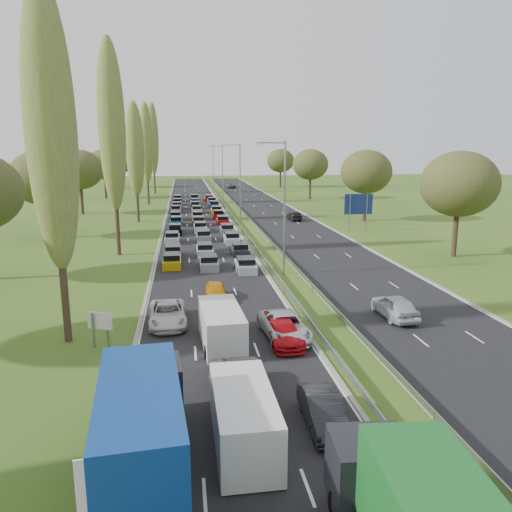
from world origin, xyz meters
TOP-DOWN VIEW (x-y plane):
  - ground at (4.50, 80.00)m, footprint 260.00×260.00m
  - near_carriageway at (-2.25, 82.50)m, footprint 10.50×215.00m
  - far_carriageway at (11.25, 82.50)m, footprint 10.50×215.00m
  - central_reservation at (4.50, 82.50)m, footprint 2.36×215.00m
  - lamp_columns at (4.50, 78.00)m, footprint 0.18×140.18m
  - poplar_row at (-11.50, 68.17)m, footprint 2.80×127.80m
  - woodland_left at (-22.00, 62.63)m, footprint 8.00×166.00m
  - woodland_right at (24.00, 66.67)m, footprint 8.00×153.00m
  - traffic_queue_fill at (-2.21, 77.46)m, footprint 9.10×69.60m
  - near_car_2 at (-5.65, 31.05)m, footprint 2.55×5.22m
  - near_car_6 at (-2.07, 20.06)m, footprint 2.78×5.71m
  - near_car_7 at (-2.48, 27.47)m, footprint 2.20×4.98m
  - near_car_8 at (-2.17, 36.11)m, footprint 1.61×3.85m
  - near_car_9 at (1.07, 17.72)m, footprint 1.56×4.19m
  - near_car_10 at (1.45, 27.66)m, footprint 2.87×5.47m
  - near_car_11 at (1.23, 26.79)m, footprint 1.94×4.59m
  - far_car_0 at (9.64, 30.19)m, footprint 2.00×4.74m
  - far_car_1 at (13.01, 76.87)m, footprint 1.63×4.19m
  - far_car_2 at (9.29, 144.40)m, footprint 2.56×5.50m
  - blue_lorry at (-6.00, 15.34)m, footprint 2.60×9.34m
  - white_van_front at (-2.36, 16.98)m, footprint 2.24×5.71m
  - white_van_rear at (-2.44, 27.20)m, footprint 2.22×5.67m
  - info_sign at (-9.40, 27.79)m, footprint 1.44×0.61m
  - direction_sign at (19.40, 65.16)m, footprint 4.00×0.16m

SIDE VIEW (x-z plane):
  - ground at x=4.50m, z-range 0.00..0.00m
  - near_carriageway at x=-2.25m, z-range -0.02..0.02m
  - far_carriageway at x=11.25m, z-range -0.02..0.02m
  - traffic_queue_fill at x=-2.21m, z-range 0.04..0.84m
  - central_reservation at x=4.50m, z-range 0.39..0.71m
  - near_car_8 at x=-2.17m, z-range 0.02..1.32m
  - near_car_11 at x=1.23m, z-range 0.02..1.34m
  - far_car_1 at x=13.01m, z-range 0.02..1.38m
  - near_car_9 at x=1.07m, z-range 0.02..1.39m
  - near_car_7 at x=-2.48m, z-range 0.02..1.44m
  - near_car_2 at x=-5.65m, z-range 0.02..1.45m
  - near_car_10 at x=1.45m, z-range 0.02..1.49m
  - far_car_2 at x=9.29m, z-range 0.02..1.54m
  - near_car_6 at x=-2.07m, z-range 0.02..1.58m
  - far_car_0 at x=9.64m, z-range 0.02..1.62m
  - white_van_rear at x=-2.44m, z-range 0.03..2.31m
  - white_van_front at x=-2.36m, z-range 0.03..2.32m
  - info_sign at x=-9.40m, z-range 0.32..2.42m
  - blue_lorry at x=-6.00m, z-range 0.07..4.01m
  - direction_sign at x=19.40m, z-range 0.97..6.17m
  - lamp_columns at x=4.50m, z-range 0.00..12.00m
  - woodland_right at x=24.00m, z-range 2.13..13.23m
  - woodland_left at x=-22.00m, z-range 2.13..13.23m
  - poplar_row at x=-11.50m, z-range 1.17..23.61m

